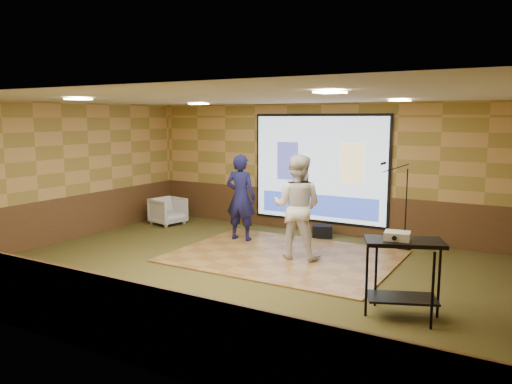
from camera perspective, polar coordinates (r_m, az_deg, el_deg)
The scene contains 18 objects.
ground at distance 8.91m, azimuth -1.70°, elevation -8.94°, with size 9.00×9.00×0.00m, color #363D1C.
room_shell at distance 8.52m, azimuth -1.76°, elevation 4.62°, with size 9.04×7.04×3.02m.
wainscot_back at distance 11.81m, azimuth 7.22°, elevation -2.29°, with size 9.00×0.04×0.95m, color #482F18.
wainscot_front at distance 6.24m, azimuth -19.22°, elevation -12.58°, with size 9.00×0.04×0.95m, color #482F18.
wainscot_left at distance 11.72m, azimuth -20.71°, elevation -2.86°, with size 0.04×7.00×0.95m, color #482F18.
projector_screen at distance 11.62m, azimuth 7.23°, elevation 2.53°, with size 3.32×0.06×2.52m.
downlight_nw at distance 11.23m, azimuth -6.56°, elevation 9.97°, with size 0.32×0.32×0.02m, color #FFEFBF.
downlight_ne at distance 9.31m, azimuth 16.11°, elevation 10.02°, with size 0.32×0.32×0.02m, color #FFEFBF.
downlight_sw at distance 8.80m, azimuth -19.65°, elevation 9.97°, with size 0.32×0.32×0.02m, color #FFEFBF.
downlight_se at distance 6.17m, azimuth 8.47°, elevation 11.21°, with size 0.32×0.32×0.02m, color #FFEFBF.
dance_floor at distance 9.74m, azimuth 3.20°, elevation -7.33°, with size 4.15×3.16×0.03m, color olive.
player_left at distance 10.78m, azimuth -1.75°, elevation -0.62°, with size 0.68×0.45×1.87m, color #151644.
player_right at distance 9.40m, azimuth 4.71°, elevation -1.68°, with size 0.96×0.74×1.97m, color silver.
av_table at distance 6.98m, azimuth 16.50°, elevation -7.66°, with size 1.01×0.53×1.07m.
projector at distance 6.87m, azimuth 15.84°, elevation -4.84°, with size 0.33×0.27×0.11m, color white.
mic_stand at distance 10.66m, azimuth 16.39°, elevation -3.65°, with size 0.70×0.29×1.78m.
banquet_chair at distance 12.75m, azimuth -10.02°, elevation -2.16°, with size 0.73×0.75×0.68m, color gray.
duffel_bag at distance 11.33m, azimuth 7.59°, elevation -4.49°, with size 0.44×0.29×0.27m, color black.
Camera 1 is at (4.48, -7.22, 2.67)m, focal length 35.00 mm.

